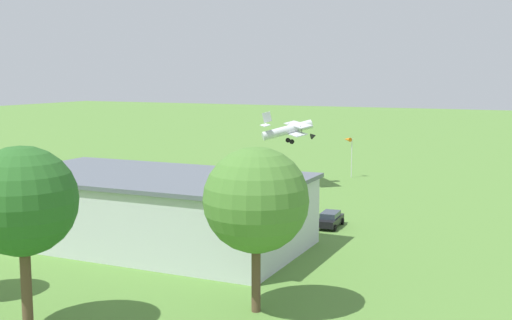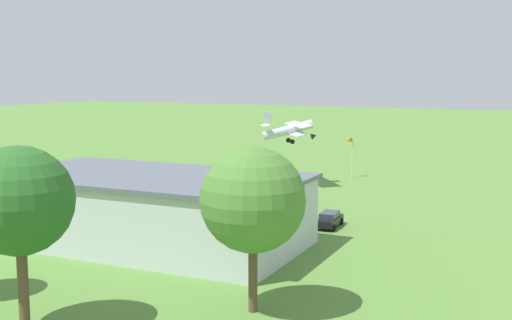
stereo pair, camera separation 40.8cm
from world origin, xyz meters
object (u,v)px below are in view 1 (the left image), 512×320
biplane (290,130)px  car_green (50,194)px  person_watching_takeoff (209,198)px  car_grey (8,189)px  person_by_parked_cars (291,205)px  car_black (330,219)px  hangar (154,209)px  car_blue (91,200)px  person_walking_on_apron (136,200)px  tree_behind_hangar_left (256,200)px  windsock (348,142)px  tree_behind_hangar_right (22,202)px

biplane → car_green: (21.34, 22.50, -6.56)m
person_watching_takeoff → car_grey: bearing=10.7°
car_grey → person_watching_takeoff: person_watching_takeoff is taller
car_green → person_by_parked_cars: size_ratio=2.67×
car_black → person_watching_takeoff: (15.75, -3.82, 0.08)m
hangar → person_watching_takeoff: hangar is taller
car_blue → car_grey: car_grey is taller
person_by_parked_cars → person_walking_on_apron: 17.63m
biplane → car_grey: biplane is taller
tree_behind_hangar_left → windsock: tree_behind_hangar_left is taller
hangar → car_blue: bearing=-34.0°
person_walking_on_apron → windsock: windsock is taller
person_by_parked_cars → person_walking_on_apron: size_ratio=1.07×
biplane → windsock: size_ratio=1.39×
person_by_parked_cars → person_watching_takeoff: size_ratio=0.94×
hangar → car_grey: size_ratio=6.58×
car_blue → person_watching_takeoff: bearing=-152.2°
person_walking_on_apron → tree_behind_hangar_left: tree_behind_hangar_left is taller
car_blue → tree_behind_hangar_right: tree_behind_hangar_right is taller
car_green → person_walking_on_apron: size_ratio=2.86×
car_black → person_by_parked_cars: person_by_parked_cars is taller
biplane → person_by_parked_cars: biplane is taller
biplane → person_walking_on_apron: 24.33m
biplane → car_grey: bearing=37.9°
car_green → car_grey: bearing=-3.1°
tree_behind_hangar_right → tree_behind_hangar_left: size_ratio=1.04×
car_blue → car_grey: (13.94, -1.31, 0.02)m
car_green → tree_behind_hangar_left: 43.84m
car_green → tree_behind_hangar_left: (-37.24, 22.26, 6.31)m
hangar → person_watching_takeoff: size_ratio=15.33×
car_green → windsock: bearing=-130.0°
tree_behind_hangar_left → person_walking_on_apron: bearing=-42.3°
car_blue → person_walking_on_apron: (-4.38, -2.32, -0.07)m
person_by_parked_cars → tree_behind_hangar_left: 30.40m
car_black → car_green: car_green is taller
person_by_parked_cars → tree_behind_hangar_right: size_ratio=0.15×
hangar → car_black: 17.63m
car_green → biplane: bearing=-133.5°
hangar → windsock: bearing=-95.9°
car_grey → tree_behind_hangar_right: tree_behind_hangar_right is taller
windsock → hangar: bearing=84.1°
car_black → tree_behind_hangar_left: size_ratio=0.43×
person_walking_on_apron → tree_behind_hangar_right: (-15.21, 32.11, 6.95)m
car_grey → tree_behind_hangar_right: size_ratio=0.37×
biplane → tree_behind_hangar_left: (-15.90, 44.76, -0.25)m
car_grey → person_by_parked_cars: 35.77m
car_black → car_grey: (41.32, 1.02, 0.05)m
hangar → person_watching_takeoff: 17.06m
hangar → car_green: size_ratio=6.12×
car_black → person_walking_on_apron: (23.00, 0.00, -0.04)m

